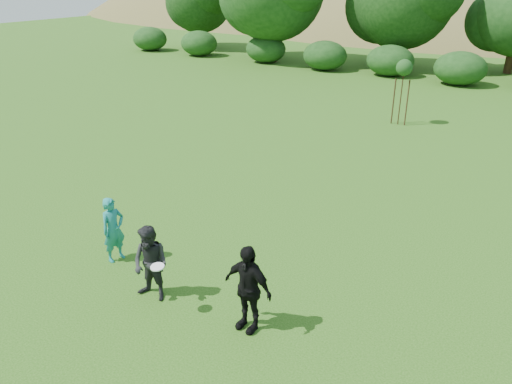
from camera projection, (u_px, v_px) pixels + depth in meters
ground at (185, 286)px, 10.77m from camera, size 120.00×120.00×0.00m
player_teal at (113, 230)px, 11.49m from camera, size 0.47×0.63×1.57m
player_grey at (151, 264)px, 10.07m from camera, size 0.82×0.66×1.64m
player_black at (248, 288)px, 9.19m from camera, size 1.08×0.53×1.77m
frisbee at (157, 267)px, 9.50m from camera, size 0.27×0.27×0.06m
sapling at (404, 69)px, 21.34m from camera, size 0.70×0.70×2.85m
hillside at (494, 115)px, 69.53m from camera, size 150.00×72.00×52.00m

